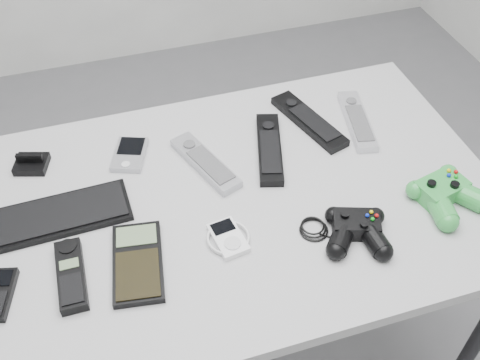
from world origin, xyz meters
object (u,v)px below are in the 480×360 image
object	(u,v)px
remote_silver_a	(205,162)
controller_black	(357,229)
controller_green	(446,192)
pda_keyboard	(63,214)
pda	(130,154)
remote_black_a	(269,148)
remote_silver_b	(357,120)
cordless_handset	(71,275)
calculator	(138,262)
desk	(240,216)
mp3_player	(228,238)
remote_black_b	(309,120)

from	to	relation	value
remote_silver_a	controller_black	world-z (taller)	controller_black
controller_black	controller_green	distance (m)	0.23
pda_keyboard	pda	size ratio (longest dim) A/B	2.51
remote_black_a	remote_silver_b	world-z (taller)	remote_black_a
cordless_handset	calculator	xyz separation A→B (m)	(0.13, -0.01, -0.00)
remote_black_a	remote_silver_b	size ratio (longest dim) A/B	1.07
pda_keyboard	remote_silver_b	size ratio (longest dim) A/B	1.26
desk	controller_black	size ratio (longest dim) A/B	5.03
pda_keyboard	controller_green	distance (m)	0.83
mp3_player	controller_green	bearing A→B (deg)	-12.38
remote_silver_a	calculator	xyz separation A→B (m)	(-0.20, -0.23, -0.00)
cordless_handset	controller_black	bearing A→B (deg)	-6.16
pda_keyboard	controller_black	distance (m)	0.62
remote_black_a	cordless_handset	distance (m)	0.54
remote_silver_b	calculator	size ratio (longest dim) A/B	1.16
cordless_handset	controller_green	distance (m)	0.80
pda	calculator	size ratio (longest dim) A/B	0.58
remote_silver_b	cordless_handset	bearing A→B (deg)	-148.53
pda_keyboard	mp3_player	bearing A→B (deg)	-29.53
remote_silver_a	controller_green	size ratio (longest dim) A/B	1.35
pda_keyboard	cordless_handset	bearing A→B (deg)	-91.54
mp3_player	controller_black	distance (m)	0.26
cordless_handset	controller_green	bearing A→B (deg)	-1.93
pda	remote_silver_b	bearing A→B (deg)	15.68
remote_silver_a	remote_silver_b	xyz separation A→B (m)	(0.40, 0.03, -0.00)
calculator	controller_black	size ratio (longest dim) A/B	0.84
remote_black_a	controller_green	xyz separation A→B (m)	(0.31, -0.26, 0.01)
remote_silver_a	controller_black	distance (m)	0.38
remote_black_a	controller_green	bearing A→B (deg)	-23.58
mp3_player	controller_black	size ratio (longest dim) A/B	0.42
desk	controller_black	world-z (taller)	controller_black
pda_keyboard	remote_silver_b	distance (m)	0.74
calculator	mp3_player	bearing A→B (deg)	10.32
pda	controller_green	xyz separation A→B (m)	(0.63, -0.34, 0.02)
remote_black_a	desk	bearing A→B (deg)	-116.82
pda_keyboard	cordless_handset	size ratio (longest dim) A/B	1.72
pda_keyboard	desk	bearing A→B (deg)	-10.31
desk	calculator	distance (m)	0.28
mp3_player	desk	bearing A→B (deg)	53.56
remote_silver_a	remote_silver_b	world-z (taller)	remote_silver_a
remote_silver_a	mp3_player	bearing A→B (deg)	-113.29
remote_silver_a	remote_silver_b	distance (m)	0.40
pda_keyboard	remote_silver_b	bearing A→B (deg)	5.45
remote_black_b	remote_silver_a	bearing A→B (deg)	176.58
desk	controller_black	bearing A→B (deg)	-42.14
remote_black_a	remote_black_b	size ratio (longest dim) A/B	0.98
remote_silver_a	desk	bearing A→B (deg)	-88.13
calculator	desk	bearing A→B (deg)	33.66
pda	remote_black_b	world-z (taller)	remote_black_b
pda_keyboard	pda	world-z (taller)	same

